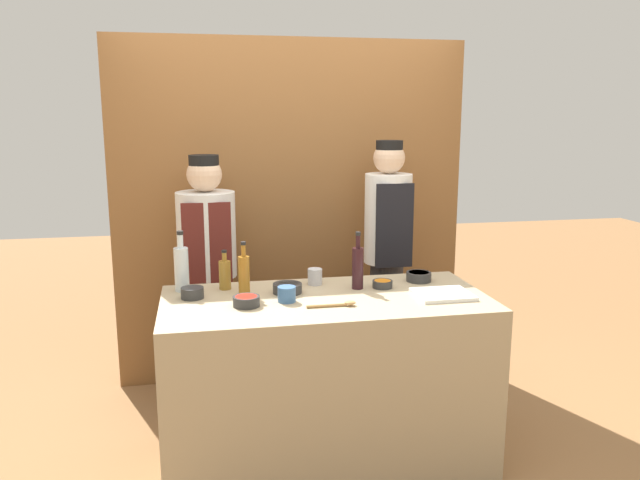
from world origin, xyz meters
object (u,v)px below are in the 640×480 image
object	(u,v)px
bottle_amber	(244,274)
chef_left	(208,272)
sauce_bowl_orange	(382,284)
sauce_bowl_green	(419,276)
sauce_bowl_red	(246,301)
bottle_clear	(182,268)
bottle_wine	(358,267)
cup_blue	(287,294)
cutting_board	(443,294)
sauce_bowl_brown	(192,292)
sauce_bowl_white	(287,288)
bottle_vinegar	(225,274)
cup_steel	(315,277)
wooden_spoon	(338,304)
chef_right	(387,254)

from	to	relation	value
bottle_amber	chef_left	bearing A→B (deg)	104.37
sauce_bowl_orange	sauce_bowl_green	bearing A→B (deg)	20.81
sauce_bowl_red	chef_left	bearing A→B (deg)	100.80
bottle_clear	bottle_wine	bearing A→B (deg)	-8.36
sauce_bowl_red	bottle_wine	distance (m)	0.67
cup_blue	cutting_board	bearing A→B (deg)	-4.26
sauce_bowl_brown	cup_blue	xyz separation A→B (m)	(0.48, -0.16, 0.01)
sauce_bowl_white	sauce_bowl_red	xyz separation A→B (m)	(-0.24, -0.20, -0.00)
chef_left	sauce_bowl_orange	bearing A→B (deg)	-37.67
bottle_vinegar	bottle_clear	world-z (taller)	bottle_clear
sauce_bowl_brown	bottle_vinegar	xyz separation A→B (m)	(0.18, 0.15, 0.05)
bottle_wine	cup_steel	xyz separation A→B (m)	(-0.22, 0.13, -0.08)
bottle_vinegar	wooden_spoon	world-z (taller)	bottle_vinegar
sauce_bowl_orange	cutting_board	xyz separation A→B (m)	(0.27, -0.22, -0.01)
sauce_bowl_white	sauce_bowl_brown	xyz separation A→B (m)	(-0.51, -0.00, 0.00)
chef_left	sauce_bowl_red	bearing A→B (deg)	-79.20
sauce_bowl_brown	chef_left	distance (m)	0.75
sauce_bowl_orange	chef_right	size ratio (longest dim) A/B	0.07
sauce_bowl_white	cutting_board	xyz separation A→B (m)	(0.81, -0.22, -0.02)
sauce_bowl_red	chef_right	world-z (taller)	chef_right
bottle_wine	cup_steel	distance (m)	0.27
sauce_bowl_green	bottle_clear	bearing A→B (deg)	177.56
sauce_bowl_white	chef_left	size ratio (longest dim) A/B	0.10
bottle_wine	chef_right	xyz separation A→B (m)	(0.40, 0.73, -0.11)
sauce_bowl_green	sauce_bowl_brown	distance (m)	1.30
bottle_vinegar	chef_right	xyz separation A→B (m)	(1.12, 0.60, -0.07)
sauce_bowl_orange	bottle_wine	bearing A→B (deg)	175.83
cutting_board	chef_left	size ratio (longest dim) A/B	0.18
sauce_bowl_red	chef_right	bearing A→B (deg)	42.24
sauce_bowl_orange	chef_left	size ratio (longest dim) A/B	0.07
sauce_bowl_orange	chef_left	xyz separation A→B (m)	(-0.95, 0.74, -0.07)
chef_right	sauce_bowl_green	bearing A→B (deg)	-90.56
bottle_vinegar	wooden_spoon	bearing A→B (deg)	-38.47
sauce_bowl_white	bottle_vinegar	bearing A→B (deg)	156.55
sauce_bowl_white	sauce_bowl_brown	world-z (taller)	sauce_bowl_brown
bottle_clear	chef_right	distance (m)	1.48
chef_left	cup_steel	bearing A→B (deg)	-45.11
cup_steel	chef_left	bearing A→B (deg)	134.89
sauce_bowl_brown	sauce_bowl_orange	bearing A→B (deg)	0.21
sauce_bowl_white	wooden_spoon	bearing A→B (deg)	-53.22
sauce_bowl_white	bottle_wine	xyz separation A→B (m)	(0.40, 0.01, 0.10)
bottle_vinegar	bottle_clear	bearing A→B (deg)	177.67
bottle_clear	sauce_bowl_red	bearing A→B (deg)	-47.12
sauce_bowl_orange	bottle_vinegar	world-z (taller)	bottle_vinegar
sauce_bowl_brown	bottle_clear	distance (m)	0.19
bottle_amber	sauce_bowl_white	bearing A→B (deg)	-4.38
bottle_clear	chef_right	bearing A→B (deg)	23.38
chef_left	bottle_wine	bearing A→B (deg)	-41.79
sauce_bowl_white	cutting_board	bearing A→B (deg)	-15.37
cup_steel	cutting_board	bearing A→B (deg)	-29.98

